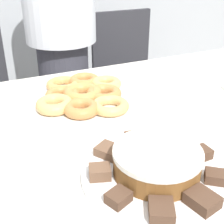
# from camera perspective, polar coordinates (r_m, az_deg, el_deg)

# --- Properties ---
(table) EXTENTS (1.95, 0.97, 0.76)m
(table) POSITION_cam_1_polar(r_m,az_deg,el_deg) (0.96, 1.00, -6.01)
(table) COLOR silver
(table) RESTS_ON ground_plane
(person_standing) EXTENTS (0.36, 0.36, 1.62)m
(person_standing) POSITION_cam_1_polar(r_m,az_deg,el_deg) (1.66, -9.32, 14.36)
(person_standing) COLOR #383842
(person_standing) RESTS_ON ground_plane
(office_chair_right) EXTENTS (0.45, 0.45, 0.89)m
(office_chair_right) POSITION_cam_1_polar(r_m,az_deg,el_deg) (2.02, 3.32, 4.20)
(office_chair_right) COLOR black
(office_chair_right) RESTS_ON ground_plane
(plate_cake) EXTENTS (0.34, 0.34, 0.01)m
(plate_cake) POSITION_cam_1_polar(r_m,az_deg,el_deg) (0.72, 8.03, -11.19)
(plate_cake) COLOR white
(plate_cake) RESTS_ON table
(plate_donuts) EXTENTS (0.39, 0.39, 0.01)m
(plate_donuts) POSITION_cam_1_polar(r_m,az_deg,el_deg) (1.06, -5.36, 2.28)
(plate_donuts) COLOR white
(plate_donuts) RESTS_ON table
(frosted_cake) EXTENTS (0.20, 0.20, 0.06)m
(frosted_cake) POSITION_cam_1_polar(r_m,az_deg,el_deg) (0.70, 8.22, -8.93)
(frosted_cake) COLOR brown
(frosted_cake) RESTS_ON plate_cake
(lamington_0) EXTENTS (0.05, 0.04, 0.02)m
(lamington_0) POSITION_cam_1_polar(r_m,az_deg,el_deg) (0.78, 15.87, -7.27)
(lamington_0) COLOR #513828
(lamington_0) RESTS_ON plate_cake
(lamington_1) EXTENTS (0.06, 0.06, 0.02)m
(lamington_1) POSITION_cam_1_polar(r_m,az_deg,el_deg) (0.81, 10.55, -5.01)
(lamington_1) COLOR brown
(lamington_1) RESTS_ON plate_cake
(lamington_2) EXTENTS (0.05, 0.06, 0.02)m
(lamington_2) POSITION_cam_1_polar(r_m,az_deg,el_deg) (0.81, 4.43, -4.95)
(lamington_2) COLOR brown
(lamington_2) RESTS_ON plate_cake
(lamington_3) EXTENTS (0.07, 0.08, 0.02)m
(lamington_3) POSITION_cam_1_polar(r_m,az_deg,el_deg) (0.76, -0.53, -7.11)
(lamington_3) COLOR brown
(lamington_3) RESTS_ON plate_cake
(lamington_4) EXTENTS (0.06, 0.05, 0.03)m
(lamington_4) POSITION_cam_1_polar(r_m,az_deg,el_deg) (0.69, -2.24, -10.90)
(lamington_4) COLOR brown
(lamington_4) RESTS_ON plate_cake
(lamington_5) EXTENTS (0.06, 0.05, 0.02)m
(lamington_5) POSITION_cam_1_polar(r_m,az_deg,el_deg) (0.63, 1.19, -15.34)
(lamington_5) COLOR #513828
(lamington_5) RESTS_ON plate_cake
(lamington_6) EXTENTS (0.07, 0.07, 0.02)m
(lamington_6) POSITION_cam_1_polar(r_m,az_deg,el_deg) (0.62, 9.01, -17.29)
(lamington_6) COLOR #513828
(lamington_6) RESTS_ON plate_cake
(lamington_7) EXTENTS (0.06, 0.07, 0.03)m
(lamington_7) POSITION_cam_1_polar(r_m,az_deg,el_deg) (0.65, 16.16, -15.21)
(lamington_7) COLOR #513828
(lamington_7) RESTS_ON plate_cake
(lamington_8) EXTENTS (0.06, 0.06, 0.02)m
(lamington_8) POSITION_cam_1_polar(r_m,az_deg,el_deg) (0.72, 18.38, -11.14)
(lamington_8) COLOR #513828
(lamington_8) RESTS_ON plate_cake
(donut_0) EXTENTS (0.13, 0.13, 0.04)m
(donut_0) POSITION_cam_1_polar(r_m,az_deg,el_deg) (1.05, -5.42, 3.44)
(donut_0) COLOR #D18E4C
(donut_0) RESTS_ON plate_donuts
(donut_1) EXTENTS (0.12, 0.12, 0.03)m
(donut_1) POSITION_cam_1_polar(r_m,az_deg,el_deg) (0.96, -0.34, 1.14)
(donut_1) COLOR #E5AD66
(donut_1) RESTS_ON plate_donuts
(donut_2) EXTENTS (0.12, 0.12, 0.03)m
(donut_2) POSITION_cam_1_polar(r_m,az_deg,el_deg) (1.05, -1.46, 3.41)
(donut_2) COLOR #C68447
(donut_2) RESTS_ON plate_donuts
(donut_3) EXTENTS (0.11, 0.11, 0.03)m
(donut_3) POSITION_cam_1_polar(r_m,az_deg,el_deg) (1.12, -1.07, 5.20)
(donut_3) COLOR #E5AD66
(donut_3) RESTS_ON plate_donuts
(donut_4) EXTENTS (0.11, 0.11, 0.03)m
(donut_4) POSITION_cam_1_polar(r_m,az_deg,el_deg) (1.16, -5.06, 5.74)
(donut_4) COLOR #C68447
(donut_4) RESTS_ON plate_donuts
(donut_5) EXTENTS (0.12, 0.12, 0.03)m
(donut_5) POSITION_cam_1_polar(r_m,az_deg,el_deg) (1.14, -8.92, 4.98)
(donut_5) COLOR tan
(donut_5) RESTS_ON plate_donuts
(donut_6) EXTENTS (0.11, 0.11, 0.03)m
(donut_6) POSITION_cam_1_polar(r_m,az_deg,el_deg) (1.05, -9.09, 3.09)
(donut_6) COLOR #C68447
(donut_6) RESTS_ON plate_donuts
(donut_7) EXTENTS (0.12, 0.12, 0.04)m
(donut_7) POSITION_cam_1_polar(r_m,az_deg,el_deg) (0.98, -10.47, 1.35)
(donut_7) COLOR #E5AD66
(donut_7) RESTS_ON plate_donuts
(donut_8) EXTENTS (0.11, 0.11, 0.03)m
(donut_8) POSITION_cam_1_polar(r_m,az_deg,el_deg) (0.95, -5.63, 0.65)
(donut_8) COLOR #C68447
(donut_8) RESTS_ON plate_donuts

